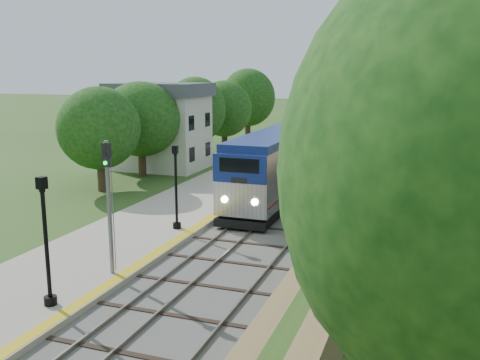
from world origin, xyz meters
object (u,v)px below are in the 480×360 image
(train, at_px, (368,112))
(signal_farside, at_px, (371,149))
(lamppost_far, at_px, (176,192))
(signal_platform, at_px, (109,193))
(signal_gantry, at_px, (370,105))
(station_building, at_px, (161,125))
(lamppost_mid, at_px, (47,249))

(train, relative_size, signal_farside, 20.85)
(lamppost_far, height_order, signal_farside, signal_farside)
(signal_farside, bearing_deg, signal_platform, -117.29)
(signal_platform, bearing_deg, signal_gantry, 83.94)
(signal_gantry, distance_m, train, 21.40)
(station_building, relative_size, train, 0.07)
(signal_gantry, bearing_deg, signal_farside, -83.55)
(signal_platform, relative_size, signal_farside, 0.95)
(station_building, height_order, train, station_building)
(lamppost_mid, relative_size, lamppost_far, 1.05)
(lamppost_far, distance_m, signal_farside, 14.23)
(signal_gantry, height_order, signal_platform, signal_platform)
(signal_gantry, bearing_deg, station_building, -123.38)
(signal_platform, bearing_deg, lamppost_mid, -96.33)
(station_building, height_order, signal_platform, station_building)
(lamppost_mid, xyz_separation_m, lamppost_far, (0.05, 10.70, -0.11))
(signal_gantry, relative_size, signal_platform, 1.43)
(lamppost_mid, height_order, signal_platform, signal_platform)
(lamppost_mid, bearing_deg, signal_farside, 65.91)
(signal_farside, bearing_deg, lamppost_far, -131.87)
(station_building, height_order, lamppost_far, station_building)
(train, relative_size, signal_platform, 21.94)
(lamppost_mid, bearing_deg, signal_gantry, 83.92)
(station_building, distance_m, signal_gantry, 29.94)
(station_building, distance_m, train, 48.22)
(station_building, relative_size, signal_gantry, 1.02)
(lamppost_mid, distance_m, signal_platform, 3.88)
(lamppost_mid, bearing_deg, train, 87.49)
(station_building, bearing_deg, train, 73.11)
(train, bearing_deg, signal_platform, -92.32)
(train, bearing_deg, lamppost_mid, -92.51)
(signal_gantry, xyz_separation_m, signal_platform, (-5.37, -50.60, -0.83))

